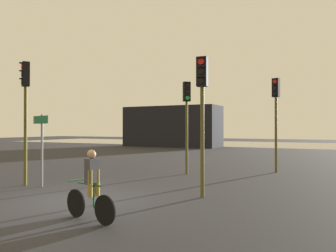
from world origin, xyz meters
name	(u,v)px	position (x,y,z in m)	size (l,w,h in m)	color
ground_plane	(75,201)	(0.00, 0.00, 0.00)	(120.00, 120.00, 0.00)	#28282D
water_strip	(275,145)	(0.00, 36.92, 0.00)	(80.00, 16.00, 0.01)	gray
distant_building	(172,127)	(-10.00, 26.92, 2.32)	(11.13, 4.00, 4.64)	black
traffic_light_center	(187,110)	(0.68, 6.56, 2.96)	(0.41, 0.42, 4.25)	#4C4719
traffic_light_near_right	(202,99)	(3.15, 2.05, 2.98)	(0.34, 0.36, 4.27)	#4C4719
traffic_light_far_right	(276,107)	(4.28, 8.97, 3.12)	(0.37, 0.39, 4.50)	#4C4719
traffic_light_near_left	(25,100)	(-3.44, 1.11, 3.16)	(0.40, 0.42, 4.55)	#4C4719
direction_sign_post	(41,140)	(-2.64, 1.13, 1.70)	(1.06, 0.36, 2.60)	slate
cyclist	(91,185)	(1.84, -1.49, 0.82)	(1.68, 0.54, 1.62)	black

